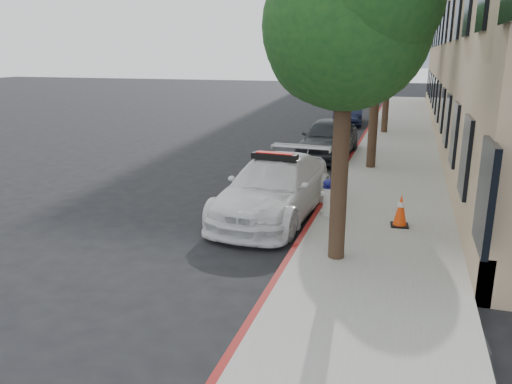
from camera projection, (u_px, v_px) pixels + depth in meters
The scene contains 11 objects.
ground at pixel (227, 217), 12.00m from camera, with size 120.00×120.00×0.00m, color black.
sidewalk at pixel (396, 149), 20.18m from camera, with size 3.20×50.00×0.15m, color gray.
curb_strip at pixel (357, 147), 20.61m from camera, with size 0.12×50.00×0.15m, color maroon.
tree_near at pixel (348, 24), 8.18m from camera, with size 2.92×2.82×5.62m.
tree_mid at pixel (379, 42), 15.57m from camera, with size 2.77×2.64×5.43m.
tree_far at pixel (391, 40), 22.88m from camera, with size 3.10×3.00×5.81m.
police_car at pixel (274, 187), 11.95m from camera, with size 2.30×4.98×1.56m.
parked_car_mid at pixel (329, 138), 18.56m from camera, with size 1.78×4.42×1.51m, color #202328.
parked_car_far at pixel (348, 111), 27.76m from camera, with size 1.50×4.30×1.42m, color black.
fire_hydrant at pixel (328, 197), 11.62m from camera, with size 0.36×0.33×0.86m.
traffic_cone at pixel (401, 210), 10.87m from camera, with size 0.41×0.41×0.73m.
Camera 1 is at (4.00, -10.70, 3.81)m, focal length 35.00 mm.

